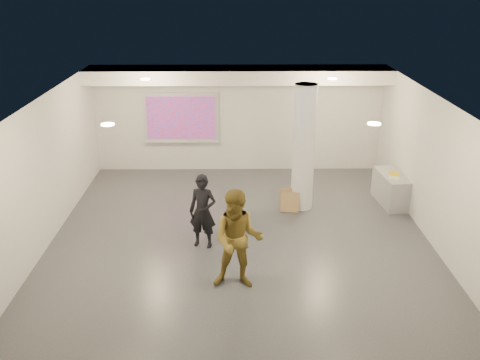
{
  "coord_description": "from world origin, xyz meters",
  "views": [
    {
      "loc": [
        -0.12,
        -10.04,
        5.31
      ],
      "look_at": [
        0.0,
        0.4,
        1.25
      ],
      "focal_mm": 40.0,
      "sensor_mm": 36.0,
      "label": 1
    }
  ],
  "objects_px": {
    "credenza": "(391,189)",
    "man": "(238,240)",
    "projection_screen": "(181,118)",
    "column": "(304,148)",
    "woman": "(203,211)"
  },
  "relations": [
    {
      "from": "man",
      "to": "column",
      "type": "bearing_deg",
      "value": 70.48
    },
    {
      "from": "projection_screen",
      "to": "man",
      "type": "relative_size",
      "value": 1.13
    },
    {
      "from": "projection_screen",
      "to": "column",
      "type": "bearing_deg",
      "value": -40.56
    },
    {
      "from": "credenza",
      "to": "man",
      "type": "xyz_separation_m",
      "value": [
        -3.78,
        -3.68,
        0.55
      ]
    },
    {
      "from": "woman",
      "to": "man",
      "type": "distance_m",
      "value": 1.7
    },
    {
      "from": "column",
      "to": "woman",
      "type": "distance_m",
      "value": 3.07
    },
    {
      "from": "projection_screen",
      "to": "woman",
      "type": "height_order",
      "value": "projection_screen"
    },
    {
      "from": "credenza",
      "to": "woman",
      "type": "bearing_deg",
      "value": -159.88
    },
    {
      "from": "projection_screen",
      "to": "man",
      "type": "xyz_separation_m",
      "value": [
        1.54,
        -6.13,
        -0.6
      ]
    },
    {
      "from": "column",
      "to": "woman",
      "type": "relative_size",
      "value": 1.93
    },
    {
      "from": "projection_screen",
      "to": "man",
      "type": "height_order",
      "value": "projection_screen"
    },
    {
      "from": "credenza",
      "to": "man",
      "type": "relative_size",
      "value": 0.7
    },
    {
      "from": "credenza",
      "to": "projection_screen",
      "type": "bearing_deg",
      "value": 149.85
    },
    {
      "from": "column",
      "to": "man",
      "type": "height_order",
      "value": "column"
    },
    {
      "from": "credenza",
      "to": "man",
      "type": "bearing_deg",
      "value": -141.17
    }
  ]
}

